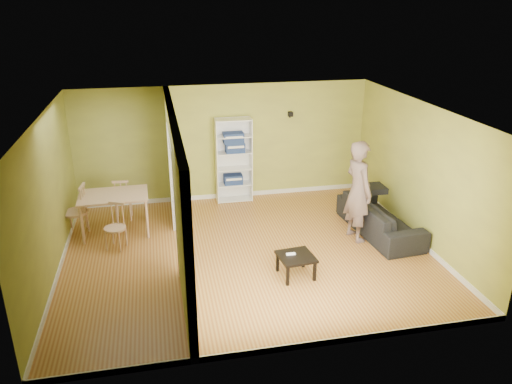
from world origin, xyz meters
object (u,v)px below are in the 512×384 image
dining_table (114,198)px  chair_near (115,227)px  person (359,183)px  bookshelf (233,160)px  chair_far (123,198)px  sofa (380,213)px  coffee_table (296,259)px  chair_left (75,211)px

dining_table → chair_near: bearing=-87.5°
person → bookshelf: size_ratio=1.20×
bookshelf → dining_table: size_ratio=1.46×
dining_table → chair_far: chair_far is taller
sofa → coffee_table: (-2.06, -1.25, -0.09)m
coffee_table → dining_table: (-3.00, 2.29, 0.41)m
sofa → chair_near: 5.04m
chair_left → chair_far: 1.07m
bookshelf → chair_near: bookshelf is taller
sofa → chair_near: bearing=81.1°
chair_far → coffee_table: bearing=136.8°
bookshelf → dining_table: 2.84m
chair_left → chair_far: size_ratio=1.15×
bookshelf → coffee_table: bearing=-82.6°
coffee_table → person: bearing=36.7°
chair_far → chair_near: bearing=88.4°
bookshelf → coffee_table: 3.62m
dining_table → sofa: bearing=-11.6°
sofa → chair_left: chair_left is taller
bookshelf → chair_far: bookshelf is taller
coffee_table → sofa: bearing=31.3°
person → chair_near: size_ratio=2.63×
chair_far → bookshelf: bearing=-163.8°
person → sofa: bearing=-87.2°
coffee_table → chair_far: 4.11m
chair_near → sofa: bearing=19.0°
person → chair_near: bearing=73.3°
bookshelf → chair_left: (-3.28, -1.23, -0.42)m
coffee_table → chair_left: 4.40m
coffee_table → chair_far: size_ratio=0.62×
chair_near → coffee_table: bearing=-5.4°
person → bookshelf: bearing=28.6°
chair_left → chair_far: chair_left is taller
coffee_table → chair_left: chair_left is taller
person → bookshelf: person is taller
coffee_table → chair_near: size_ratio=0.65×
person → chair_left: size_ratio=2.17×
chair_left → coffee_table: bearing=66.7°
bookshelf → chair_left: size_ratio=1.81×
bookshelf → dining_table: bookshelf is taller
chair_left → chair_far: bearing=134.7°
dining_table → chair_left: chair_left is taller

